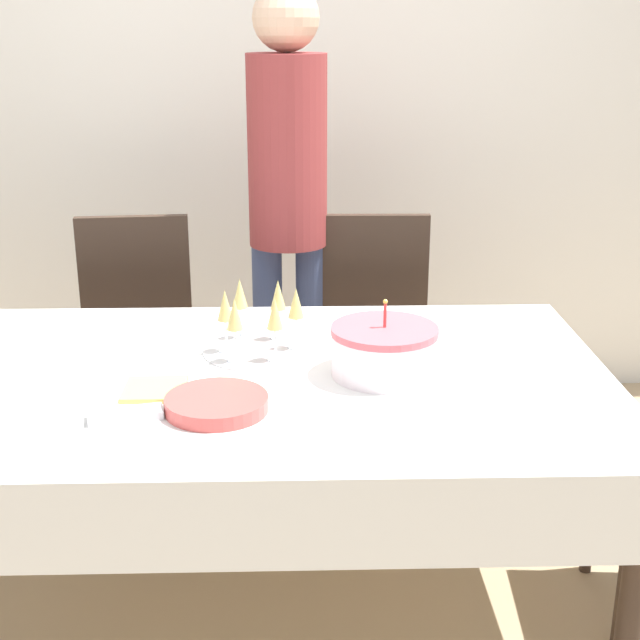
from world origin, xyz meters
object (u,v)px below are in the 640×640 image
object	(u,v)px
dining_chair_far_right	(374,338)
birthday_cake	(384,351)
dining_chair_far_left	(136,340)
plate_stack_main	(217,404)
person_standing	(288,185)
champagne_tray	(259,323)

from	to	relation	value
dining_chair_far_right	birthday_cake	world-z (taller)	dining_chair_far_right
dining_chair_far_left	birthday_cake	distance (m)	1.24
dining_chair_far_right	plate_stack_main	bearing A→B (deg)	-112.96
plate_stack_main	person_standing	size ratio (longest dim) A/B	0.14
champagne_tray	birthday_cake	bearing A→B (deg)	-28.75
person_standing	plate_stack_main	bearing A→B (deg)	-97.47
dining_chair_far_right	person_standing	distance (m)	0.63
birthday_cake	person_standing	xyz separation A→B (m)	(-0.25, 1.02, 0.25)
birthday_cake	plate_stack_main	bearing A→B (deg)	-152.59
birthday_cake	person_standing	distance (m)	1.08
dining_chair_far_left	birthday_cake	bearing A→B (deg)	-48.25
dining_chair_far_left	champagne_tray	xyz separation A→B (m)	(0.47, -0.72, 0.31)
dining_chair_far_right	birthday_cake	size ratio (longest dim) A/B	3.45
dining_chair_far_right	dining_chair_far_left	bearing A→B (deg)	-179.98
birthday_cake	person_standing	size ratio (longest dim) A/B	0.16
dining_chair_far_left	person_standing	distance (m)	0.78
champagne_tray	plate_stack_main	xyz separation A→B (m)	(-0.09, -0.39, -0.07)
person_standing	birthday_cake	bearing A→B (deg)	-76.27
dining_chair_far_right	birthday_cake	distance (m)	0.94
dining_chair_far_right	plate_stack_main	xyz separation A→B (m)	(-0.47, -1.11, 0.24)
champagne_tray	person_standing	world-z (taller)	person_standing
dining_chair_far_left	plate_stack_main	distance (m)	1.20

